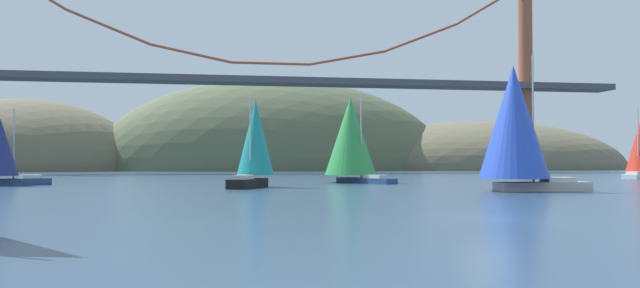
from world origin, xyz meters
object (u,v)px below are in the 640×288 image
(sailboat_blue_spinnaker, at_px, (515,124))
(sailboat_teal_sail, at_px, (255,142))
(sailboat_navy_sail, at_px, (2,150))
(sailboat_green_sail, at_px, (351,137))

(sailboat_blue_spinnaker, height_order, sailboat_teal_sail, sailboat_blue_spinnaker)
(sailboat_navy_sail, height_order, sailboat_green_sail, sailboat_green_sail)
(sailboat_green_sail, distance_m, sailboat_blue_spinnaker, 22.38)
(sailboat_blue_spinnaker, xyz_separation_m, sailboat_teal_sail, (-19.49, 10.76, -1.14))
(sailboat_navy_sail, bearing_deg, sailboat_green_sail, 4.23)
(sailboat_navy_sail, xyz_separation_m, sailboat_teal_sail, (23.27, -7.41, 0.69))
(sailboat_navy_sail, bearing_deg, sailboat_teal_sail, -17.67)
(sailboat_navy_sail, xyz_separation_m, sailboat_blue_spinnaker, (42.77, -18.17, 1.83))
(sailboat_green_sail, relative_size, sailboat_teal_sail, 1.19)
(sailboat_navy_sail, relative_size, sailboat_green_sail, 0.76)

